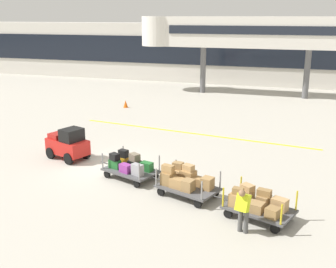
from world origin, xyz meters
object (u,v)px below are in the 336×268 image
object	(u,v)px
baggage_cart_middle	(185,181)
baggage_handler	(243,209)
baggage_cart_lead	(130,166)
safety_cone_far	(126,104)
baggage_tug	(68,144)
safety_cone_near	(77,137)
baggage_cart_tail	(257,204)

from	to	relation	value
baggage_cart_middle	baggage_handler	bearing A→B (deg)	-41.51
baggage_cart_lead	safety_cone_far	xyz separation A→B (m)	(-5.93, 13.00, -0.27)
baggage_tug	safety_cone_near	distance (m)	2.90
baggage_handler	safety_cone_far	size ratio (longest dim) A/B	2.84
baggage_cart_lead	safety_cone_near	xyz separation A→B (m)	(-4.93, 4.04, -0.27)
baggage_tug	baggage_handler	xyz separation A→B (m)	(9.16, -4.58, 0.11)
baggage_cart_middle	safety_cone_near	bearing A→B (deg)	146.97
baggage_cart_middle	baggage_handler	distance (m)	3.42
baggage_cart_lead	baggage_cart_middle	xyz separation A→B (m)	(2.73, -0.94, 0.04)
baggage_tug	safety_cone_near	bearing A→B (deg)	111.52
baggage_cart_middle	safety_cone_far	xyz separation A→B (m)	(-8.66, 13.94, -0.31)
baggage_tug	baggage_cart_middle	distance (m)	7.00
safety_cone_near	safety_cone_far	world-z (taller)	same
baggage_tug	baggage_cart_lead	bearing A→B (deg)	-19.57
baggage_tug	safety_cone_far	size ratio (longest dim) A/B	4.27
baggage_cart_tail	baggage_handler	world-z (taller)	baggage_handler
baggage_tug	safety_cone_near	size ratio (longest dim) A/B	4.27
baggage_tug	baggage_cart_tail	world-z (taller)	baggage_tug
baggage_cart_tail	safety_cone_far	distance (m)	18.94
safety_cone_far	baggage_handler	bearing A→B (deg)	-55.31
safety_cone_far	safety_cone_near	bearing A→B (deg)	-83.60
baggage_cart_lead	safety_cone_far	distance (m)	14.29
baggage_tug	baggage_cart_tail	size ratio (longest dim) A/B	0.77
baggage_tug	baggage_handler	distance (m)	10.24
baggage_cart_lead	baggage_cart_middle	size ratio (longest dim) A/B	1.00
baggage_cart_tail	safety_cone_near	bearing A→B (deg)	150.14
baggage_cart_lead	baggage_cart_tail	distance (m)	5.96
baggage_cart_tail	baggage_handler	size ratio (longest dim) A/B	1.96
baggage_cart_middle	safety_cone_far	size ratio (longest dim) A/B	5.58
baggage_cart_middle	baggage_handler	size ratio (longest dim) A/B	1.96
baggage_cart_middle	baggage_cart_tail	bearing A→B (deg)	-20.43
baggage_cart_middle	baggage_cart_lead	bearing A→B (deg)	160.99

